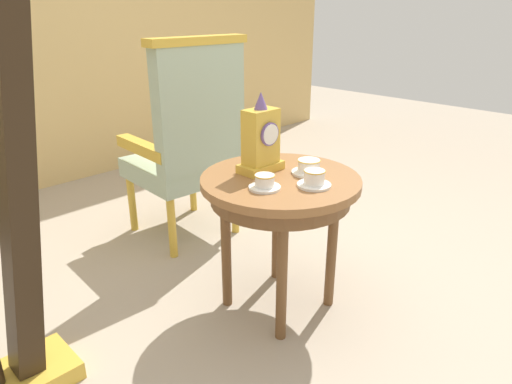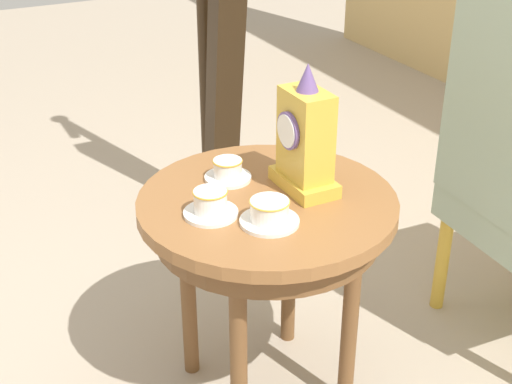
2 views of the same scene
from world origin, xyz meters
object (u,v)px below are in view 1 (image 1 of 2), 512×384
Objects in this scene: teacup_center at (309,167)px; armchair at (190,140)px; side_table at (280,194)px; teacup_left at (265,183)px; harp at (0,204)px; mantel_clock at (261,140)px; teacup_right at (314,179)px.

armchair reaches higher than teacup_center.
side_table is 0.18m from teacup_left.
teacup_left is at bearing 177.65° from teacup_center.
mantel_clock is at bearing -11.80° from harp.
armchair reaches higher than teacup_right.
armchair is at bearing 71.39° from teacup_left.
armchair is 0.65× the size of harp.
harp is (-1.08, 0.36, 0.05)m from teacup_center.
harp is at bearing 161.39° from teacup_center.
teacup_left is 0.23m from mantel_clock.
teacup_left is at bearing -23.17° from harp.
side_table is 0.20m from teacup_right.
side_table is 0.38× the size of harp.
mantel_clock is 0.19× the size of harp.
armchair reaches higher than side_table.
teacup_center is 0.13× the size of armchair.
teacup_center is 0.86m from armchair.
armchair is (0.14, 0.80, 0.05)m from side_table.
teacup_left is 0.87× the size of teacup_center.
harp is at bearing 162.25° from side_table.
armchair reaches higher than teacup_left.
mantel_clock reaches higher than side_table.
harp reaches higher than teacup_left.
teacup_right is at bearing -85.82° from mantel_clock.
armchair is at bearing 87.98° from teacup_center.
mantel_clock reaches higher than teacup_center.
teacup_left is 0.20m from teacup_right.
teacup_right reaches higher than side_table.
armchair is (0.29, 0.85, -0.06)m from teacup_left.
teacup_center is at bearing -92.02° from armchair.
teacup_right is 0.08× the size of harp.
harp is (-0.98, 0.47, 0.05)m from teacup_right.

